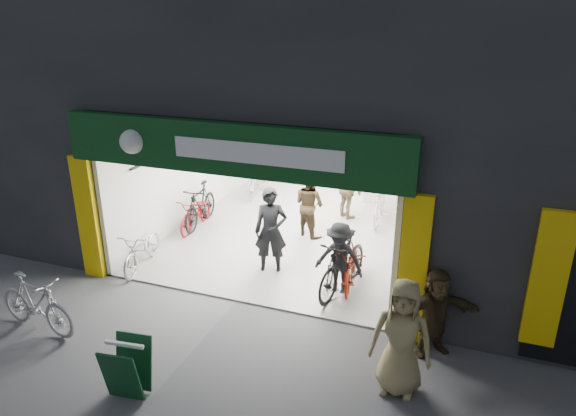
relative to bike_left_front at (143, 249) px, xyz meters
The scene contains 17 objects.
ground 2.61m from the bike_left_front, 13.50° to the right, with size 60.00×60.00×0.00m, color #56565B.
building 6.77m from the bike_left_front, 52.15° to the left, with size 17.00×10.27×8.00m.
bike_left_front is the anchor object (origin of this frame).
bike_left_midfront 2.52m from the bike_left_front, 90.00° to the left, with size 0.53×1.86×1.12m, color black.
bike_left_midback 2.25m from the bike_left_front, 89.58° to the left, with size 0.58×1.67×0.88m, color maroon.
bike_left_back 5.20m from the bike_left_front, 84.96° to the left, with size 0.51×1.81×1.09m, color #A3A3A8.
bike_right_front 4.33m from the bike_left_front, ahead, with size 0.56×1.98×1.19m, color black.
bike_right_mid 4.49m from the bike_left_front, 11.01° to the left, with size 0.60×1.71×0.90m, color maroon.
bike_right_back 6.12m from the bike_left_front, 45.31° to the left, with size 0.53×1.88×1.13m, color silver.
parked_bike 2.65m from the bike_left_front, 96.50° to the right, with size 0.50×1.76×1.06m, color #ADADB2.
customer_a 2.83m from the bike_left_front, 16.72° to the left, with size 0.68×0.45×1.88m, color black.
customer_b 4.05m from the bike_left_front, 45.27° to the left, with size 0.81×0.63×1.67m, color #312516.
customer_c 4.29m from the bike_left_front, ahead, with size 0.97×0.56×1.50m, color black.
customer_d 5.49m from the bike_left_front, 51.02° to the left, with size 1.01×0.42×1.73m, color #7B6248.
pedestrian_near 6.15m from the bike_left_front, 18.91° to the right, with size 0.88×0.57×1.79m, color #958557.
pedestrian_far 6.25m from the bike_left_front, ahead, with size 1.39×0.44×1.50m, color #372B19.
sandwich_board 4.09m from the bike_left_front, 57.62° to the right, with size 0.62×0.64×0.86m.
Camera 1 is at (3.93, -7.69, 5.20)m, focal length 32.00 mm.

